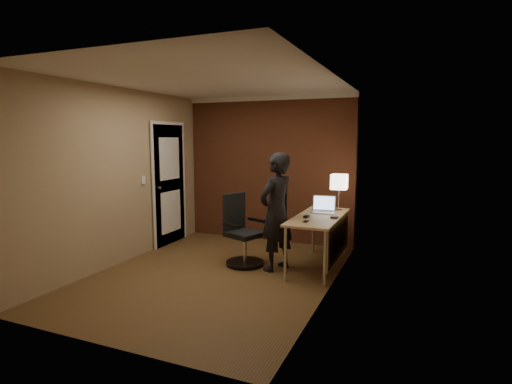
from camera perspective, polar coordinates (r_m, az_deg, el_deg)
room at (r=6.64m, az=-1.67°, el=4.07°), size 4.00×4.00×4.00m
desk at (r=5.57m, az=9.66°, el=-4.73°), size 0.60×1.50×0.73m
desk_lamp at (r=5.97m, az=11.79°, el=1.36°), size 0.22×0.22×0.54m
laptop at (r=5.84m, az=9.62°, el=-2.22°), size 0.35×0.29×0.23m
mouse at (r=5.41m, az=7.21°, el=-3.50°), size 0.06×0.10×0.03m
phone at (r=5.15m, az=7.14°, el=-4.18°), size 0.06×0.12×0.01m
wallet at (r=5.45m, az=11.13°, el=-3.55°), size 0.09×0.11×0.02m
office_chair at (r=5.69m, az=-2.07°, el=-6.05°), size 0.58×0.63×0.99m
person at (r=5.40m, az=2.93°, el=-2.86°), size 0.57×0.68×1.60m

